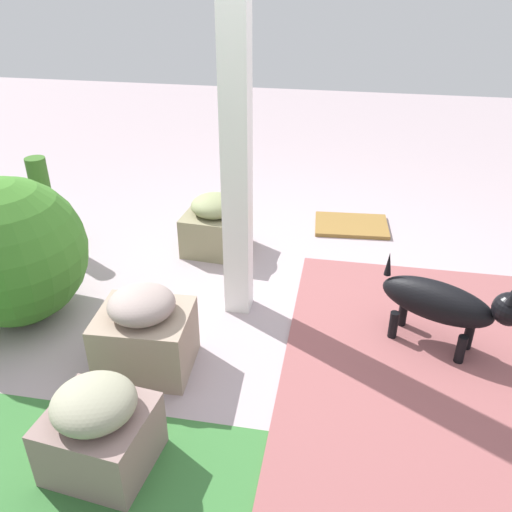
# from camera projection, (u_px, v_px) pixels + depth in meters

# --- Properties ---
(ground_plane) EXTENTS (12.00, 12.00, 0.00)m
(ground_plane) POSITION_uv_depth(u_px,v_px,m) (289.00, 308.00, 3.36)
(ground_plane) COLOR #A6949A
(brick_path) EXTENTS (1.80, 2.40, 0.02)m
(brick_path) POSITION_uv_depth(u_px,v_px,m) (460.00, 392.00, 2.71)
(brick_path) COLOR #8E4F50
(brick_path) RESTS_ON ground
(porch_pillar) EXTENTS (0.15, 0.15, 2.17)m
(porch_pillar) POSITION_uv_depth(u_px,v_px,m) (236.00, 135.00, 2.85)
(porch_pillar) COLOR white
(porch_pillar) RESTS_ON ground
(stone_planter_nearest) EXTENTS (0.45, 0.44, 0.43)m
(stone_planter_nearest) POSITION_uv_depth(u_px,v_px,m) (216.00, 225.00, 3.93)
(stone_planter_nearest) COLOR gray
(stone_planter_nearest) RESTS_ON ground
(stone_planter_mid) EXTENTS (0.49, 0.42, 0.47)m
(stone_planter_mid) POSITION_uv_depth(u_px,v_px,m) (145.00, 333.00, 2.79)
(stone_planter_mid) COLOR gray
(stone_planter_mid) RESTS_ON ground
(stone_planter_far) EXTENTS (0.46, 0.43, 0.43)m
(stone_planter_far) POSITION_uv_depth(u_px,v_px,m) (99.00, 429.00, 2.25)
(stone_planter_far) COLOR gray
(stone_planter_far) RESTS_ON ground
(round_shrub) EXTENTS (0.87, 0.87, 0.87)m
(round_shrub) POSITION_uv_depth(u_px,v_px,m) (10.00, 252.00, 3.10)
(round_shrub) COLOR #397325
(round_shrub) RESTS_ON ground
(terracotta_pot_tall) EXTENTS (0.26, 0.26, 0.68)m
(terracotta_pot_tall) POSITION_uv_depth(u_px,v_px,m) (46.00, 215.00, 3.98)
(terracotta_pot_tall) COLOR #A34D3A
(terracotta_pot_tall) RESTS_ON ground
(dog) EXTENTS (0.73, 0.45, 0.51)m
(dog) POSITION_uv_depth(u_px,v_px,m) (446.00, 304.00, 2.88)
(dog) COLOR black
(dog) RESTS_ON ground
(doormat) EXTENTS (0.60, 0.45, 0.03)m
(doormat) POSITION_uv_depth(u_px,v_px,m) (351.00, 225.00, 4.34)
(doormat) COLOR olive
(doormat) RESTS_ON ground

